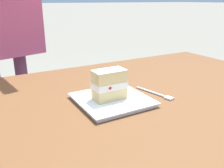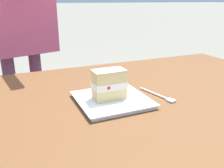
{
  "view_description": "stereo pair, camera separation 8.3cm",
  "coord_description": "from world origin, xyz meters",
  "px_view_note": "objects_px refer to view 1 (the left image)",
  "views": [
    {
      "loc": [
        -0.46,
        -0.65,
        1.12
      ],
      "look_at": [
        -0.08,
        0.03,
        0.84
      ],
      "focal_mm": 38.71,
      "sensor_mm": 36.0,
      "label": 1
    },
    {
      "loc": [
        -0.39,
        -0.69,
        1.12
      ],
      "look_at": [
        -0.08,
        0.03,
        0.84
      ],
      "focal_mm": 38.71,
      "sensor_mm": 36.0,
      "label": 2
    }
  ],
  "objects_px": {
    "cake_slice": "(109,85)",
    "dessert_plate": "(112,100)",
    "dessert_fork": "(156,94)",
    "patio_table": "(134,123)"
  },
  "relations": [
    {
      "from": "patio_table",
      "to": "dessert_plate",
      "type": "xyz_separation_m",
      "value": [
        -0.08,
        0.03,
        0.1
      ]
    },
    {
      "from": "dessert_plate",
      "to": "patio_table",
      "type": "bearing_deg",
      "value": -19.99
    },
    {
      "from": "cake_slice",
      "to": "dessert_fork",
      "type": "bearing_deg",
      "value": -6.32
    },
    {
      "from": "patio_table",
      "to": "cake_slice",
      "type": "xyz_separation_m",
      "value": [
        -0.09,
        0.03,
        0.16
      ]
    },
    {
      "from": "dessert_plate",
      "to": "cake_slice",
      "type": "height_order",
      "value": "cake_slice"
    },
    {
      "from": "cake_slice",
      "to": "dessert_plate",
      "type": "bearing_deg",
      "value": 3.01
    },
    {
      "from": "patio_table",
      "to": "cake_slice",
      "type": "height_order",
      "value": "cake_slice"
    },
    {
      "from": "dessert_plate",
      "to": "cake_slice",
      "type": "xyz_separation_m",
      "value": [
        -0.01,
        -0.0,
        0.06
      ]
    },
    {
      "from": "cake_slice",
      "to": "dessert_fork",
      "type": "height_order",
      "value": "cake_slice"
    },
    {
      "from": "cake_slice",
      "to": "patio_table",
      "type": "bearing_deg",
      "value": -17.32
    }
  ]
}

